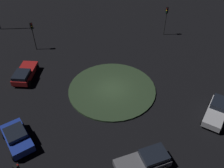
{
  "coord_description": "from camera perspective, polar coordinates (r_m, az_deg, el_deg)",
  "views": [
    {
      "loc": [
        17.53,
        10.92,
        18.13
      ],
      "look_at": [
        0.0,
        0.0,
        0.86
      ],
      "focal_mm": 39.21,
      "sensor_mm": 36.0,
      "label": 1
    }
  ],
  "objects": [
    {
      "name": "car_blue",
      "position": [
        23.45,
        -21.28,
        -11.52
      ],
      "size": [
        3.27,
        4.25,
        1.51
      ],
      "rotation": [
        0.0,
        0.0,
        4.3
      ],
      "color": "#1E38A5",
      "rests_on": "ground_plane"
    },
    {
      "name": "ground_plane",
      "position": [
        27.48,
        -0.0,
        -1.38
      ],
      "size": [
        115.02,
        115.02,
        0.0
      ],
      "primitive_type": "plane",
      "color": "black"
    },
    {
      "name": "traffic_light_south",
      "position": [
        34.6,
        -18.07,
        11.72
      ],
      "size": [
        0.33,
        0.37,
        4.01
      ],
      "rotation": [
        0.0,
        0.0,
        1.44
      ],
      "color": "#2D2D2D",
      "rests_on": "ground_plane"
    },
    {
      "name": "car_silver",
      "position": [
        26.22,
        23.27,
        -5.74
      ],
      "size": [
        4.33,
        1.96,
        1.44
      ],
      "rotation": [
        0.0,
        0.0,
        0.01
      ],
      "color": "silver",
      "rests_on": "ground_plane"
    },
    {
      "name": "roundabout_island",
      "position": [
        27.42,
        -0.0,
        -1.23
      ],
      "size": [
        9.74,
        9.74,
        0.19
      ],
      "primitive_type": "cylinder",
      "color": "#2D4228",
      "rests_on": "ground_plane"
    },
    {
      "name": "car_grey",
      "position": [
        20.82,
        7.62,
        -17.44
      ],
      "size": [
        4.61,
        4.15,
        1.36
      ],
      "rotation": [
        0.0,
        0.0,
        -0.66
      ],
      "color": "slate",
      "rests_on": "ground_plane"
    },
    {
      "name": "car_red",
      "position": [
        30.33,
        -19.71,
        2.29
      ],
      "size": [
        4.54,
        3.55,
        1.41
      ],
      "rotation": [
        0.0,
        0.0,
        3.62
      ],
      "color": "red",
      "rests_on": "ground_plane"
    },
    {
      "name": "traffic_light_west",
      "position": [
        37.49,
        12.53,
        15.32
      ],
      "size": [
        0.36,
        0.3,
        4.34
      ],
      "rotation": [
        0.0,
        0.0,
        0.01
      ],
      "color": "#2D2D2D",
      "rests_on": "ground_plane"
    }
  ]
}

